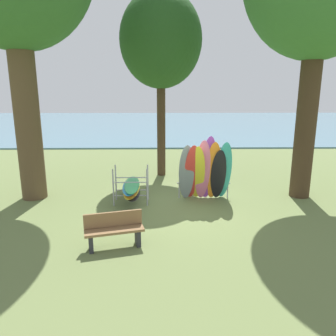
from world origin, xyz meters
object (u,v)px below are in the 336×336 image
board_storage_rack (131,188)px  leaning_board_pile (205,172)px  park_bench (114,229)px  tree_mid_behind (161,41)px

board_storage_rack → leaning_board_pile: bearing=2.7°
leaning_board_pile → park_bench: 4.23m
leaning_board_pile → board_storage_rack: leaning_board_pile is taller
park_bench → board_storage_rack: bearing=87.7°
leaning_board_pile → tree_mid_behind: bearing=112.4°
tree_mid_behind → park_bench: (-1.13, -6.88, -5.25)m
board_storage_rack → park_bench: size_ratio=1.46×
tree_mid_behind → leaning_board_pile: size_ratio=3.35×
tree_mid_behind → park_bench: bearing=-99.3°
tree_mid_behind → leaning_board_pile: tree_mid_behind is taller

